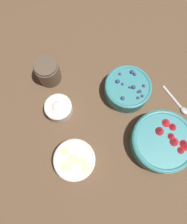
{
  "coord_description": "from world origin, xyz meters",
  "views": [
    {
      "loc": [
        0.02,
        0.17,
        0.78
      ],
      "look_at": [
        0.03,
        -0.05,
        0.04
      ],
      "focal_mm": 35.0,
      "sensor_mm": 36.0,
      "label": 1
    }
  ],
  "objects_px": {
    "bowl_strawberries": "(163,141)",
    "bowl_blueberries": "(128,89)",
    "bowl_bananas": "(75,160)",
    "bowl_cream": "(59,108)",
    "jar_chocolate": "(48,72)"
  },
  "relations": [
    {
      "from": "bowl_blueberries",
      "to": "bowl_bananas",
      "type": "xyz_separation_m",
      "value": [
        0.17,
        0.27,
        -0.01
      ]
    },
    {
      "from": "bowl_strawberries",
      "to": "bowl_cream",
      "type": "relative_size",
      "value": 2.14
    },
    {
      "from": "bowl_blueberries",
      "to": "bowl_cream",
      "type": "xyz_separation_m",
      "value": [
        0.24,
        0.09,
        -0.01
      ]
    },
    {
      "from": "bowl_blueberries",
      "to": "jar_chocolate",
      "type": "bearing_deg",
      "value": -7.75
    },
    {
      "from": "bowl_strawberries",
      "to": "bowl_bananas",
      "type": "xyz_separation_m",
      "value": [
        0.29,
        0.08,
        -0.01
      ]
    },
    {
      "from": "bowl_blueberries",
      "to": "bowl_cream",
      "type": "bearing_deg",
      "value": 20.15
    },
    {
      "from": "bowl_strawberries",
      "to": "bowl_blueberries",
      "type": "relative_size",
      "value": 1.26
    },
    {
      "from": "bowl_blueberries",
      "to": "bowl_bananas",
      "type": "distance_m",
      "value": 0.32
    },
    {
      "from": "bowl_strawberries",
      "to": "bowl_cream",
      "type": "bearing_deg",
      "value": -14.58
    },
    {
      "from": "bowl_strawberries",
      "to": "bowl_cream",
      "type": "distance_m",
      "value": 0.38
    },
    {
      "from": "bowl_strawberries",
      "to": "bowl_blueberries",
      "type": "xyz_separation_m",
      "value": [
        0.12,
        -0.19,
        -0.0
      ]
    },
    {
      "from": "bowl_blueberries",
      "to": "bowl_cream",
      "type": "distance_m",
      "value": 0.26
    },
    {
      "from": "bowl_strawberries",
      "to": "jar_chocolate",
      "type": "relative_size",
      "value": 2.13
    },
    {
      "from": "bowl_cream",
      "to": "bowl_strawberries",
      "type": "bearing_deg",
      "value": 165.42
    },
    {
      "from": "bowl_bananas",
      "to": "bowl_cream",
      "type": "relative_size",
      "value": 1.42
    }
  ]
}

